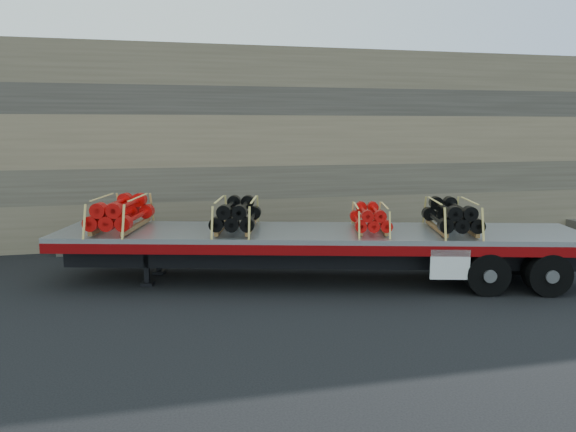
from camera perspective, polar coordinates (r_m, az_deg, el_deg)
The scene contains 7 objects.
ground at distance 16.32m, azimuth 6.41°, elevation -5.91°, with size 120.00×120.00×0.00m, color black.
rock_wall at distance 21.99m, azimuth 0.69°, elevation 7.24°, with size 44.00×3.00×7.00m, color #7A6B54.
trailer at distance 15.43m, azimuth 3.03°, elevation -4.05°, with size 14.14×2.72×1.41m, color #ADAFB4, non-canonical shape.
bundle_front at distance 16.03m, azimuth -16.62°, elevation 0.21°, with size 1.21×2.42×0.86m, color red, non-canonical shape.
bundle_midfront at distance 15.33m, azimuth -5.23°, elevation 0.08°, with size 1.14×2.28×0.81m, color black, non-canonical shape.
bundle_midrear at distance 15.32m, azimuth 8.33°, elevation -0.25°, with size 0.94×1.89×0.67m, color red, non-canonical shape.
bundle_rear at distance 15.71m, azimuth 16.26°, elevation -0.05°, with size 1.13×2.26×0.80m, color black, non-canonical shape.
Camera 1 is at (-5.50, -14.78, 4.21)m, focal length 35.00 mm.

